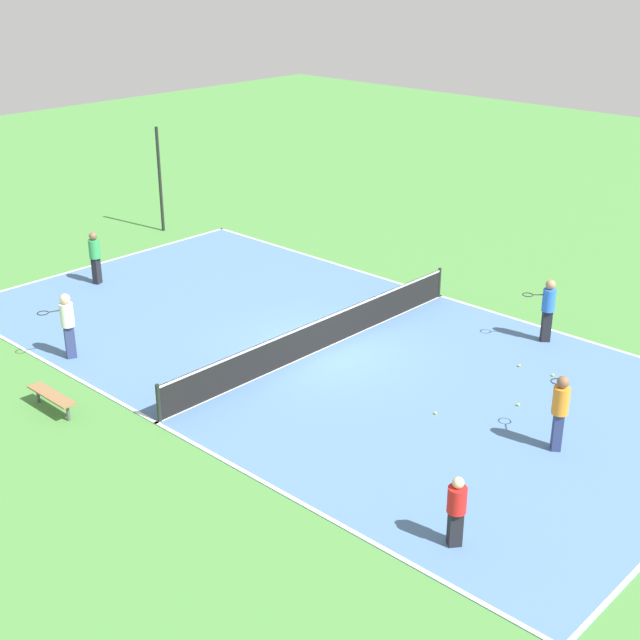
# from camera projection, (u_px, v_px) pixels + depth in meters

# --- Properties ---
(ground_plane) EXTENTS (80.00, 80.00, 0.00)m
(ground_plane) POSITION_uv_depth(u_px,v_px,m) (320.00, 350.00, 24.39)
(ground_plane) COLOR #47843D
(court_surface) EXTENTS (11.20, 21.09, 0.02)m
(court_surface) POSITION_uv_depth(u_px,v_px,m) (320.00, 350.00, 24.38)
(court_surface) COLOR #4C729E
(court_surface) RESTS_ON ground_plane
(tennis_net) EXTENTS (11.00, 0.10, 0.95)m
(tennis_net) POSITION_uv_depth(u_px,v_px,m) (320.00, 333.00, 24.19)
(tennis_net) COLOR black
(tennis_net) RESTS_ON court_surface
(bench) EXTENTS (0.36, 1.62, 0.45)m
(bench) POSITION_uv_depth(u_px,v_px,m) (52.00, 397.00, 21.06)
(bench) COLOR olive
(bench) RESTS_ON ground_plane
(player_far_white) EXTENTS (0.99, 0.65, 1.82)m
(player_far_white) POSITION_uv_depth(u_px,v_px,m) (67.00, 321.00, 23.51)
(player_far_white) COLOR navy
(player_far_white) RESTS_ON court_surface
(player_far_green) EXTENTS (0.46, 0.46, 1.74)m
(player_far_green) POSITION_uv_depth(u_px,v_px,m) (95.00, 254.00, 28.77)
(player_far_green) COLOR black
(player_far_green) RESTS_ON court_surface
(player_near_blue) EXTENTS (0.88, 0.91, 1.81)m
(player_near_blue) POSITION_uv_depth(u_px,v_px,m) (548.00, 306.00, 24.51)
(player_near_blue) COLOR black
(player_near_blue) RESTS_ON court_surface
(player_coach_red) EXTENTS (0.50, 0.50, 1.45)m
(player_coach_red) POSITION_uv_depth(u_px,v_px,m) (457.00, 507.00, 16.15)
(player_coach_red) COLOR black
(player_coach_red) RESTS_ON court_surface
(player_center_orange) EXTENTS (0.94, 0.83, 1.78)m
(player_center_orange) POSITION_uv_depth(u_px,v_px,m) (560.00, 407.00, 19.18)
(player_center_orange) COLOR navy
(player_center_orange) RESTS_ON court_surface
(tennis_ball_midcourt) EXTENTS (0.07, 0.07, 0.07)m
(tennis_ball_midcourt) POSITION_uv_depth(u_px,v_px,m) (553.00, 375.00, 22.86)
(tennis_ball_midcourt) COLOR #CCE033
(tennis_ball_midcourt) RESTS_ON court_surface
(tennis_ball_left_sideline) EXTENTS (0.07, 0.07, 0.07)m
(tennis_ball_left_sideline) POSITION_uv_depth(u_px,v_px,m) (518.00, 404.00, 21.39)
(tennis_ball_left_sideline) COLOR #CCE033
(tennis_ball_left_sideline) RESTS_ON court_surface
(tennis_ball_near_net) EXTENTS (0.07, 0.07, 0.07)m
(tennis_ball_near_net) POSITION_uv_depth(u_px,v_px,m) (436.00, 413.00, 21.00)
(tennis_ball_near_net) COLOR #CCE033
(tennis_ball_near_net) RESTS_ON court_surface
(tennis_ball_right_alley) EXTENTS (0.07, 0.07, 0.07)m
(tennis_ball_right_alley) POSITION_uv_depth(u_px,v_px,m) (519.00, 365.00, 23.37)
(tennis_ball_right_alley) COLOR #CCE033
(tennis_ball_right_alley) RESTS_ON court_surface
(fence_post_back_right) EXTENTS (0.12, 0.12, 4.01)m
(fence_post_back_right) POSITION_uv_depth(u_px,v_px,m) (160.00, 180.00, 33.82)
(fence_post_back_right) COLOR black
(fence_post_back_right) RESTS_ON ground_plane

